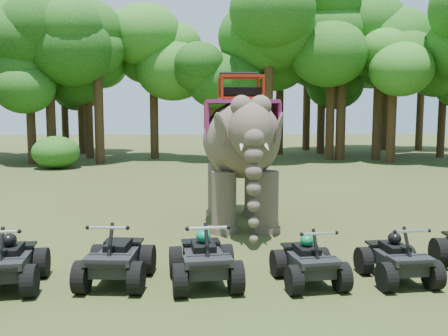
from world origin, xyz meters
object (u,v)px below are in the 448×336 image
Objects in this scene: atv_2 at (204,252)px; atv_0 at (8,256)px; atv_1 at (116,251)px; atv_4 at (397,252)px; atv_3 at (309,255)px; elephant at (241,149)px.

atv_0 is at bearing 173.60° from atv_2.
atv_1 is 5.40m from atv_4.
atv_4 reaches higher than atv_3.
atv_4 is at bearing -6.30° from atv_0.
atv_0 is 7.37m from atv_4.
atv_1 is at bearing 168.11° from atv_2.
elephant is 3.03× the size of atv_2.
elephant is at bearing 40.69° from atv_0.
atv_1 is (1.97, 0.18, 0.01)m from atv_0.
atv_0 is 1.08× the size of atv_3.
atv_1 reaches higher than atv_3.
atv_3 is (1.98, -0.03, -0.06)m from atv_2.
atv_0 is 0.97× the size of atv_2.
atv_3 is at bearing 1.61° from atv_1.
atv_3 is at bearing 176.74° from atv_4.
atv_1 is 1.10× the size of atv_3.
atv_0 is (-4.68, -5.16, -1.57)m from elephant.
atv_3 is 1.74m from atv_4.
elephant is 5.45m from atv_2.
elephant reaches higher than atv_1.
elephant is 3.07× the size of atv_1.
atv_2 reaches higher than atv_3.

